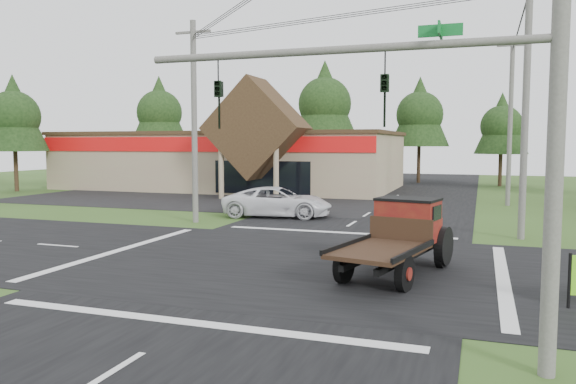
% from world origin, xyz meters
% --- Properties ---
extents(ground, '(120.00, 120.00, 0.00)m').
position_xyz_m(ground, '(0.00, 0.00, 0.00)').
color(ground, '#314B1B').
rests_on(ground, ground).
extents(road_ns, '(12.00, 120.00, 0.02)m').
position_xyz_m(road_ns, '(0.00, 0.00, 0.01)').
color(road_ns, black).
rests_on(road_ns, ground).
extents(road_ew, '(120.00, 12.00, 0.02)m').
position_xyz_m(road_ew, '(0.00, 0.00, 0.01)').
color(road_ew, black).
rests_on(road_ew, ground).
extents(parking_apron, '(28.00, 14.00, 0.02)m').
position_xyz_m(parking_apron, '(-14.00, 19.00, 0.01)').
color(parking_apron, black).
rests_on(parking_apron, ground).
extents(cvs_building, '(30.40, 18.20, 9.19)m').
position_xyz_m(cvs_building, '(-15.70, 29.57, 2.78)').
color(cvs_building, '#9E826B').
rests_on(cvs_building, ground).
extents(traffic_signal_mast, '(8.12, 0.24, 7.00)m').
position_xyz_m(traffic_signal_mast, '(5.82, -7.50, 4.43)').
color(traffic_signal_mast, '#595651').
rests_on(traffic_signal_mast, ground).
extents(utility_pole_nr, '(2.00, 0.30, 11.00)m').
position_xyz_m(utility_pole_nr, '(7.50, -7.50, 5.64)').
color(utility_pole_nr, '#595651').
rests_on(utility_pole_nr, ground).
extents(utility_pole_nw, '(2.00, 0.30, 10.50)m').
position_xyz_m(utility_pole_nw, '(-8.00, 8.00, 5.39)').
color(utility_pole_nw, '#595651').
rests_on(utility_pole_nw, ground).
extents(utility_pole_ne, '(2.00, 0.30, 11.50)m').
position_xyz_m(utility_pole_ne, '(8.00, 8.00, 5.89)').
color(utility_pole_ne, '#595651').
rests_on(utility_pole_ne, ground).
extents(utility_pole_n, '(2.00, 0.30, 11.20)m').
position_xyz_m(utility_pole_n, '(8.00, 22.00, 5.74)').
color(utility_pole_n, '#595651').
rests_on(utility_pole_n, ground).
extents(tree_row_a, '(6.72, 6.72, 12.12)m').
position_xyz_m(tree_row_a, '(-30.00, 40.00, 8.05)').
color(tree_row_a, '#332316').
rests_on(tree_row_a, ground).
extents(tree_row_b, '(5.60, 5.60, 10.10)m').
position_xyz_m(tree_row_b, '(-20.00, 42.00, 6.70)').
color(tree_row_b, '#332316').
rests_on(tree_row_b, ground).
extents(tree_row_c, '(7.28, 7.28, 13.13)m').
position_xyz_m(tree_row_c, '(-10.00, 41.00, 8.72)').
color(tree_row_c, '#332316').
rests_on(tree_row_c, ground).
extents(tree_row_d, '(6.16, 6.16, 11.11)m').
position_xyz_m(tree_row_d, '(0.00, 42.00, 7.38)').
color(tree_row_d, '#332316').
rests_on(tree_row_d, ground).
extents(tree_row_e, '(5.04, 5.04, 9.09)m').
position_xyz_m(tree_row_e, '(8.00, 40.00, 6.03)').
color(tree_row_e, '#332316').
rests_on(tree_row_e, ground).
extents(tree_side_w, '(5.60, 5.60, 10.10)m').
position_xyz_m(tree_side_w, '(-32.00, 20.00, 6.70)').
color(tree_side_w, '#332316').
rests_on(tree_side_w, ground).
extents(antique_flatbed_truck, '(3.44, 6.15, 2.43)m').
position_xyz_m(antique_flatbed_truck, '(3.76, -0.68, 1.21)').
color(antique_flatbed_truck, '#5C0D10').
rests_on(antique_flatbed_truck, ground).
extents(white_pickup, '(6.51, 3.74, 1.71)m').
position_xyz_m(white_pickup, '(-4.65, 11.52, 0.85)').
color(white_pickup, silver).
rests_on(white_pickup, ground).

